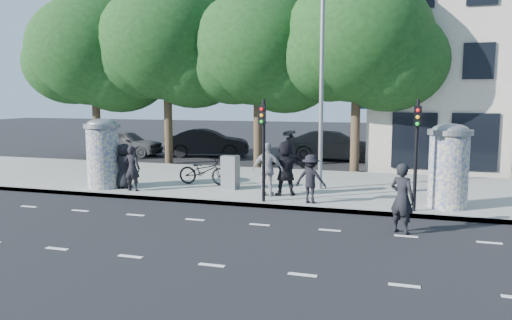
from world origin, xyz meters
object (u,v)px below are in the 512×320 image
(ped_d, at_px, (311,179))
(car_right, at_px, (334,145))
(ad_column_right, at_px, (449,164))
(traffic_pole_near, at_px, (263,140))
(traffic_pole_far, at_px, (416,144))
(ped_f, at_px, (286,168))
(cabinet_left, at_px, (230,172))
(man_road, at_px, (402,198))
(bicycle, at_px, (204,171))
(ped_e, at_px, (268,169))
(ped_a, at_px, (124,166))
(ped_b, at_px, (132,168))
(car_mid, at_px, (207,143))
(cabinet_right, at_px, (437,189))
(street_lamp, at_px, (322,65))
(ad_column_left, at_px, (103,152))
(car_left, at_px, (125,143))

(ped_d, height_order, car_right, ped_d)
(ad_column_right, height_order, traffic_pole_near, traffic_pole_near)
(ad_column_right, relative_size, traffic_pole_far, 0.78)
(ped_f, bearing_deg, cabinet_left, -33.99)
(man_road, height_order, bicycle, man_road)
(ped_e, bearing_deg, bicycle, -26.75)
(ped_a, bearing_deg, ped_b, 148.77)
(ped_b, bearing_deg, ped_e, -173.04)
(ped_a, bearing_deg, car_right, -115.19)
(ped_f, height_order, bicycle, ped_f)
(car_mid, bearing_deg, bicycle, -173.99)
(ped_a, bearing_deg, ped_e, -176.69)
(ad_column_right, bearing_deg, bicycle, 170.21)
(man_road, distance_m, cabinet_right, 3.32)
(street_lamp, xyz_separation_m, ped_e, (-1.52, -1.85, -3.70))
(traffic_pole_far, xyz_separation_m, ped_a, (-10.57, 0.82, -1.22))
(bicycle, xyz_separation_m, cabinet_right, (8.68, -1.40, -0.00))
(ad_column_right, bearing_deg, traffic_pole_near, -171.11)
(traffic_pole_near, distance_m, ped_f, 1.76)
(ad_column_left, height_order, street_lamp, street_lamp)
(ad_column_right, distance_m, traffic_pole_near, 5.91)
(ad_column_left, bearing_deg, bicycle, 27.05)
(ad_column_right, height_order, street_lamp, street_lamp)
(ped_d, height_order, bicycle, ped_d)
(ad_column_left, relative_size, car_right, 0.46)
(ped_e, bearing_deg, ped_d, 155.84)
(man_road, xyz_separation_m, bicycle, (-7.64, 4.54, -0.25))
(ped_d, distance_m, ped_e, 1.82)
(ped_a, relative_size, cabinet_left, 1.36)
(car_left, bearing_deg, bicycle, -137.98)
(traffic_pole_far, height_order, ped_d, traffic_pole_far)
(ped_f, xyz_separation_m, man_road, (4.02, -3.39, -0.18))
(man_road, relative_size, bicycle, 0.91)
(ped_a, bearing_deg, car_left, -56.90)
(cabinet_left, bearing_deg, car_right, 85.82)
(ad_column_left, distance_m, bicycle, 3.94)
(man_road, bearing_deg, cabinet_right, -77.46)
(street_lamp, height_order, ped_f, street_lamp)
(cabinet_right, relative_size, car_right, 0.19)
(ped_a, xyz_separation_m, car_right, (6.21, 12.35, -0.18))
(traffic_pole_near, bearing_deg, ped_f, 71.16)
(ped_e, distance_m, car_left, 15.96)
(ped_e, relative_size, car_mid, 0.38)
(car_left, height_order, car_mid, car_mid)
(ped_f, distance_m, car_mid, 13.49)
(traffic_pole_near, height_order, man_road, traffic_pole_near)
(ped_e, distance_m, car_right, 12.19)
(ped_e, xyz_separation_m, man_road, (4.59, -3.08, -0.15))
(ped_d, xyz_separation_m, bicycle, (-4.72, 2.17, -0.26))
(ad_column_right, relative_size, man_road, 1.40)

